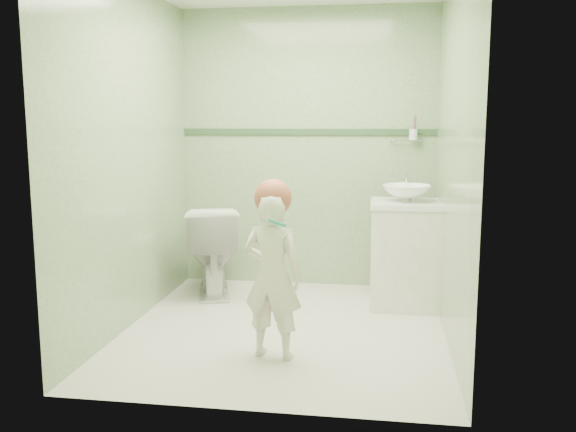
# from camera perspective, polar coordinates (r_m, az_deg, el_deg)

# --- Properties ---
(ground) EXTENTS (2.50, 2.50, 0.00)m
(ground) POSITION_cam_1_polar(r_m,az_deg,el_deg) (4.42, -0.30, -10.34)
(ground) COLOR silver
(ground) RESTS_ON ground
(room_shell) EXTENTS (2.50, 2.54, 2.40)m
(room_shell) POSITION_cam_1_polar(r_m,az_deg,el_deg) (4.18, -0.31, 5.38)
(room_shell) COLOR gray
(room_shell) RESTS_ON ground
(trim_stripe) EXTENTS (2.20, 0.02, 0.05)m
(trim_stripe) POSITION_cam_1_polar(r_m,az_deg,el_deg) (5.40, 1.76, 7.75)
(trim_stripe) COLOR #304F30
(trim_stripe) RESTS_ON room_shell
(vanity) EXTENTS (0.52, 0.50, 0.80)m
(vanity) POSITION_cam_1_polar(r_m,az_deg,el_deg) (4.94, 10.67, -3.61)
(vanity) COLOR beige
(vanity) RESTS_ON ground
(counter) EXTENTS (0.54, 0.52, 0.04)m
(counter) POSITION_cam_1_polar(r_m,az_deg,el_deg) (4.87, 10.81, 1.10)
(counter) COLOR white
(counter) RESTS_ON vanity
(basin) EXTENTS (0.37, 0.37, 0.13)m
(basin) POSITION_cam_1_polar(r_m,az_deg,el_deg) (4.86, 10.84, 2.08)
(basin) COLOR white
(basin) RESTS_ON counter
(faucet) EXTENTS (0.03, 0.13, 0.18)m
(faucet) POSITION_cam_1_polar(r_m,az_deg,el_deg) (5.04, 10.79, 3.23)
(faucet) COLOR silver
(faucet) RESTS_ON counter
(cup_holder) EXTENTS (0.26, 0.07, 0.21)m
(cup_holder) POSITION_cam_1_polar(r_m,az_deg,el_deg) (5.31, 11.36, 7.33)
(cup_holder) COLOR silver
(cup_holder) RESTS_ON room_shell
(toilet) EXTENTS (0.62, 0.83, 0.76)m
(toilet) POSITION_cam_1_polar(r_m,az_deg,el_deg) (5.23, -6.97, -3.08)
(toilet) COLOR white
(toilet) RESTS_ON ground
(toddler) EXTENTS (0.41, 0.31, 1.02)m
(toddler) POSITION_cam_1_polar(r_m,az_deg,el_deg) (3.79, -1.43, -5.54)
(toddler) COLOR beige
(toddler) RESTS_ON ground
(hair_cap) EXTENTS (0.23, 0.23, 0.23)m
(hair_cap) POSITION_cam_1_polar(r_m,az_deg,el_deg) (3.72, -1.39, 1.68)
(hair_cap) COLOR #AB5640
(hair_cap) RESTS_ON toddler
(teal_toothbrush) EXTENTS (0.11, 0.14, 0.08)m
(teal_toothbrush) POSITION_cam_1_polar(r_m,az_deg,el_deg) (3.58, -1.07, -0.57)
(teal_toothbrush) COLOR #178E80
(teal_toothbrush) RESTS_ON toddler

